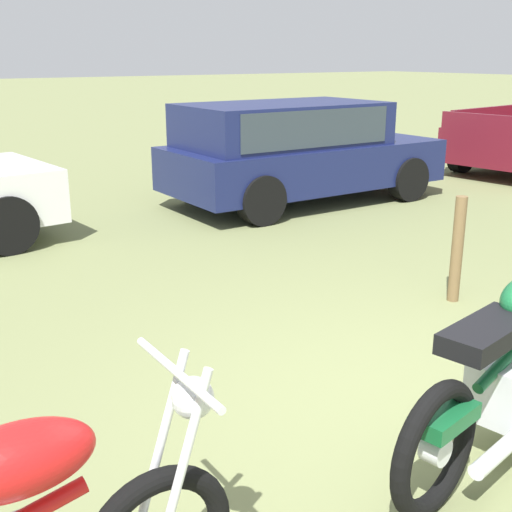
{
  "coord_description": "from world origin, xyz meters",
  "views": [
    {
      "loc": [
        -2.81,
        -2.24,
        2.07
      ],
      "look_at": [
        0.05,
        1.97,
        0.51
      ],
      "focal_mm": 46.35,
      "sensor_mm": 36.0,
      "label": 1
    }
  ],
  "objects": [
    {
      "name": "fence_post_wooden",
      "position": [
        1.67,
        1.29,
        0.46
      ],
      "size": [
        0.1,
        0.1,
        0.93
      ],
      "primitive_type": "cylinder",
      "color": "brown",
      "rests_on": "ground"
    },
    {
      "name": "motorcycle_green",
      "position": [
        0.06,
        -0.39,
        0.49
      ],
      "size": [
        2.04,
        0.77,
        1.02
      ],
      "rotation": [
        0.0,
        0.0,
        0.19
      ],
      "color": "black",
      "rests_on": "ground"
    },
    {
      "name": "car_navy",
      "position": [
        2.9,
        5.23,
        0.83
      ],
      "size": [
        4.01,
        1.85,
        1.43
      ],
      "rotation": [
        0.0,
        0.0,
        -0.01
      ],
      "color": "#161E4C",
      "rests_on": "ground"
    },
    {
      "name": "ground_plane",
      "position": [
        0.0,
        0.0,
        0.0
      ],
      "size": [
        120.0,
        120.0,
        0.0
      ],
      "primitive_type": "plane",
      "color": "olive"
    }
  ]
}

